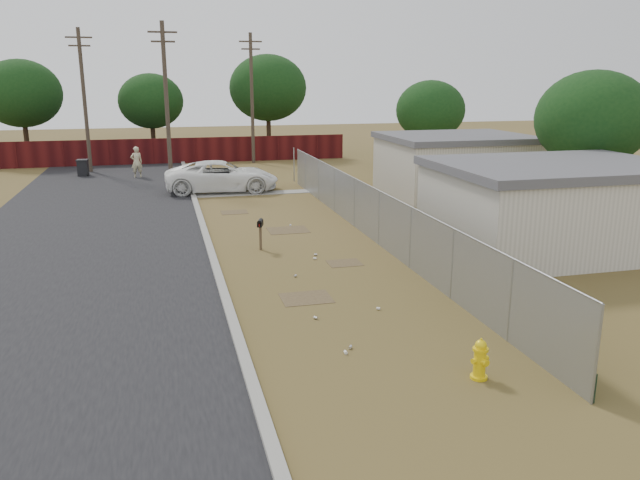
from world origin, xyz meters
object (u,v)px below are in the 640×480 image
object	(u,v)px
fire_hydrant	(480,360)
pedestrian	(137,162)
pickup_truck	(222,176)
trash_bin	(83,168)
mailbox	(260,226)

from	to	relation	value
fire_hydrant	pedestrian	xyz separation A→B (m)	(-7.52, 29.40, 0.54)
pickup_truck	trash_bin	world-z (taller)	pickup_truck
trash_bin	mailbox	bearing A→B (deg)	-68.01
mailbox	pickup_truck	size ratio (longest dim) A/B	0.19
fire_hydrant	trash_bin	xyz separation A→B (m)	(-10.82, 30.81, 0.12)
trash_bin	pickup_truck	bearing A→B (deg)	-44.35
fire_hydrant	mailbox	xyz separation A→B (m)	(-2.78, 10.87, 0.47)
fire_hydrant	trash_bin	distance (m)	32.65
pickup_truck	pedestrian	world-z (taller)	pedestrian
fire_hydrant	pickup_truck	bearing A→B (deg)	97.23
pedestrian	trash_bin	distance (m)	3.61
pickup_truck	pedestrian	xyz separation A→B (m)	(-4.59, 6.31, 0.12)
mailbox	pickup_truck	bearing A→B (deg)	90.71
pickup_truck	mailbox	bearing A→B (deg)	-175.70
fire_hydrant	pickup_truck	xyz separation A→B (m)	(-2.93, 23.09, 0.42)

